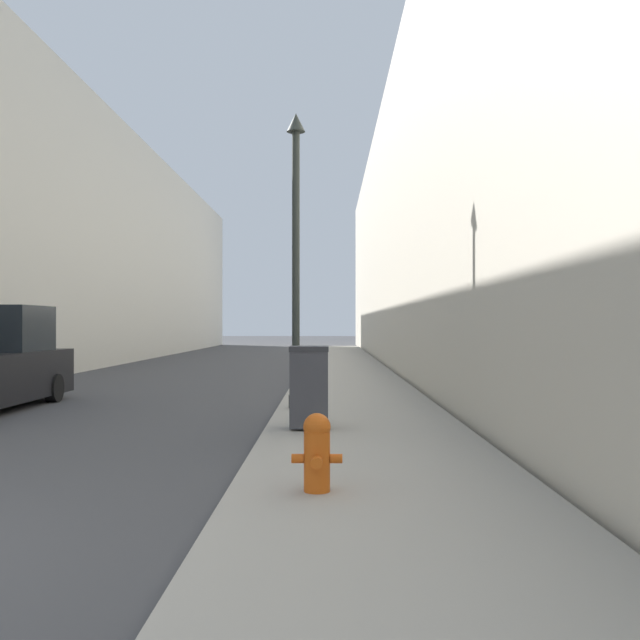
% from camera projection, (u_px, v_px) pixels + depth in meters
% --- Properties ---
extents(sidewalk_right, '(3.19, 60.00, 0.14)m').
position_uv_depth(sidewalk_right, '(347.00, 377.00, 22.58)').
color(sidewalk_right, '#9E998E').
rests_on(sidewalk_right, ground).
extents(building_right_stone, '(12.00, 60.00, 11.40)m').
position_uv_depth(building_right_stone, '(522.00, 232.00, 30.52)').
color(building_right_stone, beige).
rests_on(building_right_stone, ground).
extents(fire_hydrant, '(0.50, 0.38, 0.76)m').
position_uv_depth(fire_hydrant, '(317.00, 450.00, 6.92)').
color(fire_hydrant, '#D15614').
rests_on(fire_hydrant, sidewalk_right).
extents(trash_bin, '(0.60, 0.64, 1.28)m').
position_uv_depth(trash_bin, '(309.00, 386.00, 11.07)').
color(trash_bin, '#3D3D42').
rests_on(trash_bin, sidewalk_right).
extents(lamppost, '(0.36, 0.36, 5.73)m').
position_uv_depth(lamppost, '(296.00, 246.00, 13.83)').
color(lamppost, '#2D332D').
rests_on(lamppost, sidewalk_right).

